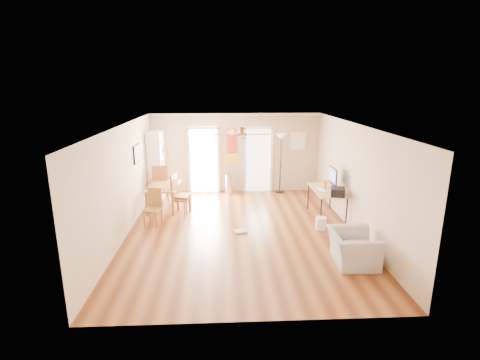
{
  "coord_description": "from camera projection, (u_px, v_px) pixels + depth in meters",
  "views": [
    {
      "loc": [
        -0.44,
        -8.28,
        3.51
      ],
      "look_at": [
        0.0,
        0.6,
        1.15
      ],
      "focal_mm": 27.16,
      "sensor_mm": 36.0,
      "label": 1
    }
  ],
  "objects": [
    {
      "name": "torchiere_lamp",
      "position": [
        280.0,
        164.0,
        11.86
      ],
      "size": [
        0.47,
        0.47,
        1.97
      ],
      "primitive_type": null,
      "rotation": [
        0.0,
        0.0,
        0.31
      ],
      "color": "black",
      "rests_on": "floor"
    },
    {
      "name": "printer",
      "position": [
        338.0,
        192.0,
        9.12
      ],
      "size": [
        0.43,
        0.47,
        0.2
      ],
      "primitive_type": "cube",
      "rotation": [
        0.0,
        0.0,
        -0.27
      ],
      "color": "black",
      "rests_on": "computer_desk"
    },
    {
      "name": "dining_chair_near",
      "position": [
        152.0,
        208.0,
        9.2
      ],
      "size": [
        0.47,
        0.47,
        0.94
      ],
      "primitive_type": null,
      "rotation": [
        0.0,
        0.0,
        -0.26
      ],
      "color": "olive",
      "rests_on": "floor"
    },
    {
      "name": "ceiling",
      "position": [
        241.0,
        125.0,
        8.24
      ],
      "size": [
        5.5,
        7.0,
        0.0
      ],
      "primitive_type": null,
      "color": "silver",
      "rests_on": "floor"
    },
    {
      "name": "floor",
      "position": [
        241.0,
        231.0,
        8.91
      ],
      "size": [
        7.0,
        7.0,
        0.0
      ],
      "primitive_type": "plane",
      "color": "brown",
      "rests_on": "ground"
    },
    {
      "name": "ceiling_fan",
      "position": [
        242.0,
        134.0,
        8.0
      ],
      "size": [
        1.24,
        1.24,
        0.2
      ],
      "primitive_type": null,
      "color": "#593819",
      "rests_on": "ceiling"
    },
    {
      "name": "dining_table",
      "position": [
        164.0,
        197.0,
        10.49
      ],
      "size": [
        0.86,
        1.4,
        0.69
      ],
      "primitive_type": null,
      "rotation": [
        0.0,
        0.0,
        -0.02
      ],
      "color": "#A25E34",
      "rests_on": "floor"
    },
    {
      "name": "dining_chair_right_b",
      "position": [
        181.0,
        197.0,
        10.03
      ],
      "size": [
        0.49,
        0.49,
        0.94
      ],
      "primitive_type": null,
      "rotation": [
        0.0,
        0.0,
        1.25
      ],
      "color": "#9E6632",
      "rests_on": "floor"
    },
    {
      "name": "bookshelf",
      "position": [
        157.0,
        164.0,
        11.45
      ],
      "size": [
        0.65,
        1.02,
        2.09
      ],
      "primitive_type": null,
      "rotation": [
        0.0,
        0.0,
        -0.27
      ],
      "color": "white",
      "rests_on": "floor"
    },
    {
      "name": "crown_molding",
      "position": [
        241.0,
        127.0,
        8.25
      ],
      "size": [
        5.5,
        7.0,
        0.08
      ],
      "primitive_type": null,
      "color": "white",
      "rests_on": "wall_back"
    },
    {
      "name": "dining_chair_right_a",
      "position": [
        181.0,
        194.0,
        10.11
      ],
      "size": [
        0.53,
        0.53,
        1.09
      ],
      "primitive_type": null,
      "rotation": [
        0.0,
        0.0,
        1.36
      ],
      "color": "#9B6532",
      "rests_on": "floor"
    },
    {
      "name": "wall_back",
      "position": [
        236.0,
        153.0,
        11.96
      ],
      "size": [
        5.5,
        0.04,
        2.6
      ],
      "primitive_type": null,
      "color": "beige",
      "rests_on": "floor"
    },
    {
      "name": "kitchen_doorway",
      "position": [
        204.0,
        161.0,
        11.96
      ],
      "size": [
        0.9,
        0.1,
        2.1
      ],
      "primitive_type": null,
      "color": "white",
      "rests_on": "wall_back"
    },
    {
      "name": "floor_cloth",
      "position": [
        241.0,
        231.0,
        8.86
      ],
      "size": [
        0.34,
        0.29,
        0.04
      ],
      "primitive_type": "cube",
      "rotation": [
        0.0,
        0.0,
        0.23
      ],
      "color": "#A3A39E",
      "rests_on": "floor"
    },
    {
      "name": "wall_front",
      "position": [
        254.0,
        243.0,
        5.2
      ],
      "size": [
        5.5,
        0.04,
        2.6
      ],
      "primitive_type": null,
      "color": "beige",
      "rests_on": "floor"
    },
    {
      "name": "trash_can",
      "position": [
        230.0,
        184.0,
        11.92
      ],
      "size": [
        0.36,
        0.36,
        0.63
      ],
      "primitive_type": "cylinder",
      "rotation": [
        0.0,
        0.0,
        0.29
      ],
      "color": "#B6B7B9",
      "rests_on": "floor"
    },
    {
      "name": "imac",
      "position": [
        333.0,
        179.0,
        9.58
      ],
      "size": [
        0.3,
        0.63,
        0.59
      ],
      "primitive_type": null,
      "rotation": [
        0.0,
        0.0,
        -0.35
      ],
      "color": "black",
      "rests_on": "computer_desk"
    },
    {
      "name": "wall_decal",
      "position": [
        232.0,
        146.0,
        11.87
      ],
      "size": [
        0.46,
        0.03,
        1.1
      ],
      "primitive_type": "cube",
      "color": "red",
      "rests_on": "wall_back"
    },
    {
      "name": "ac_grille",
      "position": [
        298.0,
        141.0,
        11.92
      ],
      "size": [
        0.5,
        0.04,
        0.6
      ],
      "primitive_type": "cube",
      "color": "white",
      "rests_on": "wall_back"
    },
    {
      "name": "armchair",
      "position": [
        353.0,
        248.0,
        7.26
      ],
      "size": [
        0.93,
        1.05,
        0.66
      ],
      "primitive_type": "imported",
      "rotation": [
        0.0,
        0.0,
        1.53
      ],
      "color": "#A6A5A0",
      "rests_on": "floor"
    },
    {
      "name": "framed_poster",
      "position": [
        137.0,
        154.0,
        9.7
      ],
      "size": [
        0.04,
        0.66,
        0.48
      ],
      "primitive_type": "cube",
      "color": "black",
      "rests_on": "wall_left"
    },
    {
      "name": "computer_desk",
      "position": [
        326.0,
        204.0,
        9.76
      ],
      "size": [
        0.73,
        1.46,
        0.78
      ],
      "primitive_type": null,
      "color": "tan",
      "rests_on": "floor"
    },
    {
      "name": "bathroom_doorway",
      "position": [
        258.0,
        160.0,
        12.04
      ],
      "size": [
        0.8,
        0.1,
        2.1
      ],
      "primitive_type": null,
      "color": "white",
      "rests_on": "wall_back"
    },
    {
      "name": "orange_bottle",
      "position": [
        325.0,
        185.0,
        9.69
      ],
      "size": [
        0.1,
        0.1,
        0.24
      ],
      "primitive_type": "cylinder",
      "rotation": [
        0.0,
        0.0,
        -0.33
      ],
      "color": "orange",
      "rests_on": "computer_desk"
    },
    {
      "name": "wall_left",
      "position": [
        124.0,
        182.0,
        8.45
      ],
      "size": [
        0.04,
        7.0,
        2.6
      ],
      "primitive_type": null,
      "color": "beige",
      "rests_on": "floor"
    },
    {
      "name": "wastebasket_a",
      "position": [
        321.0,
        223.0,
        9.02
      ],
      "size": [
        0.31,
        0.31,
        0.31
      ],
      "primitive_type": "cylinder",
      "rotation": [
        0.0,
        0.0,
        0.16
      ],
      "color": "silver",
      "rests_on": "floor"
    },
    {
      "name": "keyboard",
      "position": [
        322.0,
        190.0,
        9.62
      ],
      "size": [
        0.22,
        0.42,
        0.01
      ],
      "primitive_type": "cube",
      "rotation": [
        0.0,
        0.0,
        0.23
      ],
      "color": "white",
      "rests_on": "computer_desk"
    },
    {
      "name": "dining_chair_far",
      "position": [
        161.0,
        182.0,
        11.18
      ],
      "size": [
        0.52,
        0.52,
        1.14
      ],
      "primitive_type": null,
      "rotation": [
        0.0,
        0.0,
        3.25
      ],
      "color": "#A46535",
      "rests_on": "floor"
    },
    {
      "name": "wall_right",
      "position": [
        355.0,
        179.0,
        8.71
      ],
      "size": [
        0.04,
        7.0,
        2.6
      ],
      "primitive_type": null,
      "color": "beige",
      "rests_on": "floor"
    }
  ]
}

